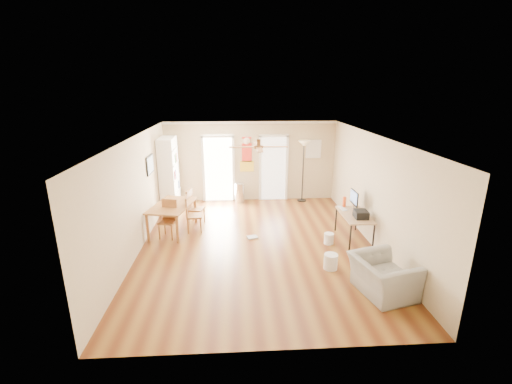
{
  "coord_description": "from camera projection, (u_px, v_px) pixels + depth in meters",
  "views": [
    {
      "loc": [
        -0.5,
        -7.62,
        3.68
      ],
      "look_at": [
        0.0,
        0.6,
        1.15
      ],
      "focal_mm": 24.39,
      "sensor_mm": 36.0,
      "label": 1
    }
  ],
  "objects": [
    {
      "name": "keyboard",
      "position": [
        342.0,
        208.0,
        8.87
      ],
      "size": [
        0.19,
        0.39,
        0.01
      ],
      "primitive_type": "cube",
      "rotation": [
        0.0,
        0.0,
        0.17
      ],
      "color": "silver",
      "rests_on": "computer_desk"
    },
    {
      "name": "wall_left",
      "position": [
        136.0,
        196.0,
        7.84
      ],
      "size": [
        0.04,
        7.0,
        2.6
      ],
      "primitive_type": null,
      "color": "beige",
      "rests_on": "floor"
    },
    {
      "name": "ceiling_fan",
      "position": [
        259.0,
        147.0,
        7.38
      ],
      "size": [
        1.24,
        1.24,
        0.2
      ],
      "primitive_type": null,
      "color": "#593819",
      "rests_on": "ceiling"
    },
    {
      "name": "floor",
      "position": [
        258.0,
        245.0,
        8.38
      ],
      "size": [
        7.0,
        7.0,
        0.0
      ],
      "primitive_type": "plane",
      "color": "brown",
      "rests_on": "ground"
    },
    {
      "name": "orange_bottle",
      "position": [
        344.0,
        202.0,
        8.98
      ],
      "size": [
        0.11,
        0.11,
        0.26
      ],
      "primitive_type": "cylinder",
      "rotation": [
        0.0,
        0.0,
        -0.35
      ],
      "color": "#EF4915",
      "rests_on": "computer_desk"
    },
    {
      "name": "wastebasket_a",
      "position": [
        329.0,
        239.0,
        8.41
      ],
      "size": [
        0.28,
        0.28,
        0.27
      ],
      "primitive_type": "cylinder",
      "rotation": [
        0.0,
        0.0,
        -0.25
      ],
      "color": "white",
      "rests_on": "floor"
    },
    {
      "name": "wall_right",
      "position": [
        374.0,
        191.0,
        8.16
      ],
      "size": [
        0.04,
        7.0,
        2.6
      ],
      "primitive_type": null,
      "color": "beige",
      "rests_on": "floor"
    },
    {
      "name": "wastebasket_b",
      "position": [
        331.0,
        262.0,
        7.25
      ],
      "size": [
        0.29,
        0.29,
        0.33
      ],
      "primitive_type": "cylinder",
      "rotation": [
        0.0,
        0.0,
        -0.01
      ],
      "color": "white",
      "rests_on": "floor"
    },
    {
      "name": "armchair",
      "position": [
        383.0,
        276.0,
        6.33
      ],
      "size": [
        1.17,
        1.27,
        0.7
      ],
      "primitive_type": "imported",
      "rotation": [
        0.0,
        0.0,
        1.82
      ],
      "color": "gray",
      "rests_on": "floor"
    },
    {
      "name": "computer_desk",
      "position": [
        354.0,
        227.0,
        8.57
      ],
      "size": [
        0.63,
        1.25,
        0.67
      ],
      "primitive_type": null,
      "color": "tan",
      "rests_on": "floor"
    },
    {
      "name": "ac_grille",
      "position": [
        313.0,
        149.0,
        11.31
      ],
      "size": [
        0.5,
        0.04,
        0.6
      ],
      "primitive_type": "cube",
      "color": "white",
      "rests_on": "wall_back"
    },
    {
      "name": "dining_chair_right_a",
      "position": [
        196.0,
        207.0,
        9.54
      ],
      "size": [
        0.48,
        0.48,
        0.96
      ],
      "primitive_type": null,
      "rotation": [
        0.0,
        0.0,
        1.33
      ],
      "color": "#925B2F",
      "rests_on": "floor"
    },
    {
      "name": "printer",
      "position": [
        361.0,
        214.0,
        8.22
      ],
      "size": [
        0.32,
        0.36,
        0.18
      ],
      "primitive_type": "cube",
      "rotation": [
        0.0,
        0.0,
        -0.05
      ],
      "color": "black",
      "rests_on": "computer_desk"
    },
    {
      "name": "bathroom_doorway",
      "position": [
        273.0,
        169.0,
        11.44
      ],
      "size": [
        0.8,
        0.1,
        2.1
      ],
      "primitive_type": null,
      "color": "white",
      "rests_on": "wall_back"
    },
    {
      "name": "kitchen_doorway",
      "position": [
        219.0,
        170.0,
        11.34
      ],
      "size": [
        0.9,
        0.1,
        2.1
      ],
      "primitive_type": null,
      "color": "white",
      "rests_on": "wall_back"
    },
    {
      "name": "dining_chair_right_b",
      "position": [
        194.0,
        214.0,
        9.05
      ],
      "size": [
        0.43,
        0.43,
        0.95
      ],
      "primitive_type": null,
      "rotation": [
        0.0,
        0.0,
        1.68
      ],
      "color": "olive",
      "rests_on": "floor"
    },
    {
      "name": "dining_chair_near",
      "position": [
        168.0,
        220.0,
        8.67
      ],
      "size": [
        0.47,
        0.47,
        0.95
      ],
      "primitive_type": null,
      "rotation": [
        0.0,
        0.0,
        -0.23
      ],
      "color": "#975931",
      "rests_on": "floor"
    },
    {
      "name": "torchiere_lamp",
      "position": [
        303.0,
        171.0,
        11.28
      ],
      "size": [
        0.39,
        0.39,
        2.01
      ],
      "primitive_type": null,
      "rotation": [
        0.0,
        0.0,
        0.03
      ],
      "color": "black",
      "rests_on": "floor"
    },
    {
      "name": "dining_table",
      "position": [
        173.0,
        218.0,
        9.06
      ],
      "size": [
        1.18,
        1.63,
        0.74
      ],
      "primitive_type": null,
      "rotation": [
        0.0,
        0.0,
        -0.22
      ],
      "color": "brown",
      "rests_on": "floor"
    },
    {
      "name": "wall_front",
      "position": [
        274.0,
        271.0,
        4.66
      ],
      "size": [
        5.5,
        0.04,
        2.6
      ],
      "primitive_type": null,
      "color": "beige",
      "rests_on": "floor"
    },
    {
      "name": "bookshelf",
      "position": [
        169.0,
        174.0,
        10.5
      ],
      "size": [
        0.66,
        1.07,
        2.22
      ],
      "primitive_type": null,
      "rotation": [
        0.0,
        0.0,
        -0.23
      ],
      "color": "white",
      "rests_on": "floor"
    },
    {
      "name": "wall_decal",
      "position": [
        247.0,
        154.0,
        11.24
      ],
      "size": [
        0.46,
        0.03,
        1.1
      ],
      "primitive_type": "cube",
      "color": "red",
      "rests_on": "wall_back"
    },
    {
      "name": "ceiling",
      "position": [
        258.0,
        137.0,
        7.62
      ],
      "size": [
        5.5,
        7.0,
        0.0
      ],
      "primitive_type": null,
      "color": "silver",
      "rests_on": "floor"
    },
    {
      "name": "crown_molding",
      "position": [
        258.0,
        139.0,
        7.63
      ],
      "size": [
        5.5,
        7.0,
        0.08
      ],
      "primitive_type": null,
      "color": "white",
      "rests_on": "wall_back"
    },
    {
      "name": "floor_cloth",
      "position": [
        252.0,
        237.0,
        8.75
      ],
      "size": [
        0.3,
        0.27,
        0.04
      ],
      "primitive_type": "cube",
      "rotation": [
        0.0,
        0.0,
        0.29
      ],
      "color": "#A6A6A1",
      "rests_on": "floor"
    },
    {
      "name": "wall_back",
      "position": [
        251.0,
        162.0,
        11.34
      ],
      "size": [
        5.5,
        0.04,
        2.6
      ],
      "primitive_type": null,
      "color": "beige",
      "rests_on": "floor"
    },
    {
      "name": "imac",
      "position": [
        354.0,
        200.0,
        8.75
      ],
      "size": [
        0.17,
        0.53,
        0.49
      ],
      "primitive_type": null,
      "rotation": [
        0.0,
        0.0,
        0.2
      ],
      "color": "black",
      "rests_on": "computer_desk"
    },
    {
      "name": "trash_can",
      "position": [
        240.0,
        193.0,
        11.32
      ],
      "size": [
        0.33,
        0.33,
        0.66
      ],
      "primitive_type": "cylinder",
      "rotation": [
        0.0,
        0.0,
        0.1
      ],
      "color": "silver",
      "rests_on": "floor"
    },
    {
      "name": "framed_poster",
      "position": [
        150.0,
        165.0,
        9.06
      ],
      "size": [
        0.04,
        0.66,
        0.48
      ],
      "primitive_type": "cube",
      "color": "black",
      "rests_on": "wall_left"
    }
  ]
}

